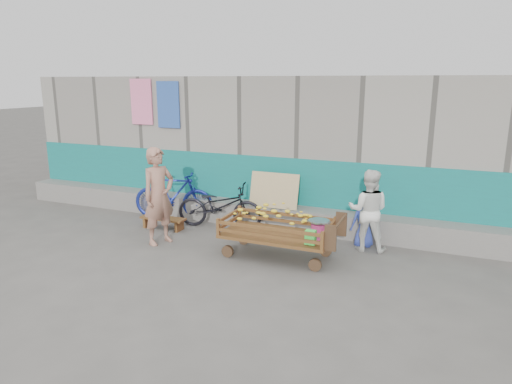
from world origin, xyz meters
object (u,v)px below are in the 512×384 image
at_px(banana_cart, 275,224).
at_px(bicycle_blue, 173,195).
at_px(woman, 368,210).
at_px(bicycle_dark, 220,206).
at_px(vendor_man, 159,196).
at_px(child, 364,222).
at_px(bench, 163,220).

height_order(banana_cart, bicycle_blue, bicycle_blue).
relative_size(woman, bicycle_dark, 0.83).
bearing_deg(vendor_man, child, -50.43).
height_order(child, bicycle_dark, child).
bearing_deg(child, banana_cart, 5.80).
height_order(bench, bicycle_blue, bicycle_blue).
bearing_deg(banana_cart, bench, 168.27).
height_order(banana_cart, child, child).
xyz_separation_m(child, bicycle_blue, (-4.07, 0.16, 0.05)).
height_order(bench, woman, woman).
height_order(vendor_man, bicycle_dark, vendor_man).
height_order(bench, bicycle_dark, bicycle_dark).
height_order(bicycle_dark, bicycle_blue, bicycle_blue).
xyz_separation_m(vendor_man, bicycle_blue, (-0.60, 1.38, -0.36)).
bearing_deg(banana_cart, bicycle_dark, 146.25).
relative_size(bicycle_dark, bicycle_blue, 1.00).
height_order(banana_cart, bench, banana_cart).
distance_m(banana_cart, woman, 1.67).
relative_size(child, bicycle_dark, 0.54).
distance_m(bench, vendor_man, 1.10).
bearing_deg(banana_cart, bicycle_blue, 156.38).
distance_m(banana_cart, child, 1.67).
relative_size(banana_cart, bicycle_blue, 1.15).
bearing_deg(bicycle_blue, vendor_man, -169.29).
distance_m(bench, woman, 4.04).
height_order(woman, bicycle_blue, woman).
height_order(banana_cart, woman, woman).
xyz_separation_m(bench, woman, (3.98, 0.39, 0.55)).
xyz_separation_m(vendor_man, woman, (3.55, 1.10, -0.17)).
relative_size(bench, child, 0.99).
xyz_separation_m(vendor_man, bicycle_dark, (0.59, 1.23, -0.43)).
bearing_deg(woman, vendor_man, 12.94).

